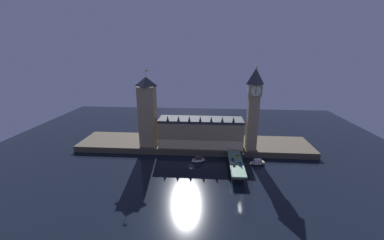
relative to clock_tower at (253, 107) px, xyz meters
name	(u,v)px	position (x,y,z in m)	size (l,w,h in m)	color
ground_plane	(191,165)	(-51.73, -26.00, -44.04)	(400.00, 400.00, 0.00)	black
embankment	(194,144)	(-51.73, 13.00, -41.23)	(220.00, 42.00, 5.62)	#4C4438
parliament_hall	(201,132)	(-45.28, 5.68, -25.79)	(76.39, 22.72, 30.38)	tan
clock_tower	(253,107)	(0.00, 0.00, 0.00)	(11.11, 11.22, 72.67)	tan
victoria_tower	(148,112)	(-93.27, 2.70, -6.77)	(14.69, 14.69, 69.01)	tan
bridge	(236,165)	(-15.95, -31.00, -39.45)	(10.59, 46.00, 6.98)	#4C7560
car_northbound_lead	(233,159)	(-18.28, -27.88, -36.43)	(1.89, 4.70, 1.33)	navy
car_northbound_trail	(234,164)	(-18.28, -36.65, -36.35)	(2.08, 4.27, 1.51)	black
car_southbound_lead	(240,164)	(-13.63, -35.59, -36.40)	(2.00, 4.69, 1.41)	navy
car_southbound_trail	(238,156)	(-13.63, -21.64, -36.38)	(1.88, 4.42, 1.44)	yellow
street_lamp_near	(232,165)	(-21.01, -45.72, -32.51)	(1.34, 0.60, 7.28)	#2D3333
street_lamp_mid	(243,157)	(-10.90, -31.00, -32.48)	(1.34, 0.60, 7.32)	#2D3333
street_lamp_far	(228,149)	(-21.01, -16.28, -33.12)	(1.34, 0.60, 6.29)	#2D3333
boat_upstream	(198,160)	(-45.98, -19.01, -42.27)	(12.54, 8.13, 4.83)	white
boat_downstream	(257,163)	(2.81, -20.44, -42.29)	(13.45, 7.65, 4.78)	#B2A893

